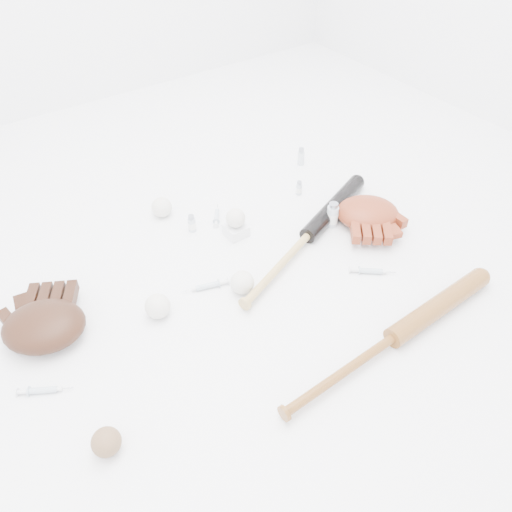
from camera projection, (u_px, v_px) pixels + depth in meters
bat_dark at (308, 235)px, 1.71m from camera, size 0.78×0.35×0.06m
bat_wood at (394, 337)px, 1.38m from camera, size 0.84×0.08×0.06m
glove_dark at (44, 326)px, 1.39m from camera, size 0.37×0.37×0.10m
glove_tan at (368, 213)px, 1.77m from camera, size 0.37×0.37×0.09m
trading_card at (35, 314)px, 1.48m from camera, size 0.08×0.10×0.01m
pedestal at (236, 230)px, 1.74m from camera, size 0.07×0.07×0.04m
baseball_on_pedestal at (236, 218)px, 1.71m from camera, size 0.07×0.07×0.07m
baseball_left at (158, 306)px, 1.46m from camera, size 0.08×0.08×0.08m
baseball_upper at (162, 207)px, 1.81m from camera, size 0.07×0.07×0.07m
baseball_mid at (242, 282)px, 1.53m from camera, size 0.07×0.07×0.07m
baseball_aged at (106, 442)px, 1.15m from camera, size 0.07×0.07×0.07m
syringe_0 at (43, 390)px, 1.28m from camera, size 0.15×0.10×0.02m
syringe_1 at (208, 286)px, 1.56m from camera, size 0.16×0.08×0.02m
syringe_2 at (217, 216)px, 1.82m from camera, size 0.10×0.13×0.02m
syringe_3 at (371, 271)px, 1.61m from camera, size 0.14×0.13×0.02m
vial_0 at (301, 156)px, 2.07m from camera, size 0.03×0.03×0.07m
vial_1 at (299, 188)px, 1.92m from camera, size 0.02×0.02×0.06m
vial_2 at (192, 223)px, 1.75m from camera, size 0.03×0.03×0.07m
vial_3 at (332, 214)px, 1.76m from camera, size 0.04×0.04×0.10m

